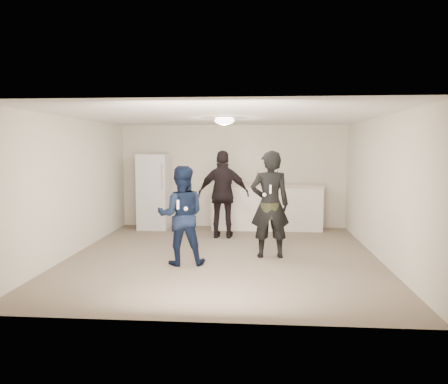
# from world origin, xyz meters

# --- Properties ---
(floor) EXTENTS (6.00, 6.00, 0.00)m
(floor) POSITION_xyz_m (0.00, 0.00, 0.00)
(floor) COLOR #6B5B4C
(floor) RESTS_ON ground
(ceiling) EXTENTS (6.00, 6.00, 0.00)m
(ceiling) POSITION_xyz_m (0.00, 0.00, 2.50)
(ceiling) COLOR silver
(ceiling) RESTS_ON wall_back
(wall_back) EXTENTS (6.00, 0.00, 6.00)m
(wall_back) POSITION_xyz_m (0.00, 3.00, 1.25)
(wall_back) COLOR beige
(wall_back) RESTS_ON floor
(wall_front) EXTENTS (6.00, 0.00, 6.00)m
(wall_front) POSITION_xyz_m (0.00, -3.00, 1.25)
(wall_front) COLOR beige
(wall_front) RESTS_ON floor
(wall_left) EXTENTS (0.00, 6.00, 6.00)m
(wall_left) POSITION_xyz_m (-2.75, 0.00, 1.25)
(wall_left) COLOR beige
(wall_left) RESTS_ON floor
(wall_right) EXTENTS (0.00, 6.00, 6.00)m
(wall_right) POSITION_xyz_m (2.75, 0.00, 1.25)
(wall_right) COLOR beige
(wall_right) RESTS_ON floor
(counter) EXTENTS (2.60, 0.56, 1.05)m
(counter) POSITION_xyz_m (0.83, 2.67, 0.53)
(counter) COLOR white
(counter) RESTS_ON floor
(counter_top) EXTENTS (2.68, 0.64, 0.04)m
(counter_top) POSITION_xyz_m (0.83, 2.67, 1.07)
(counter_top) COLOR beige
(counter_top) RESTS_ON counter
(fridge) EXTENTS (0.70, 0.70, 1.80)m
(fridge) POSITION_xyz_m (-1.89, 2.60, 0.90)
(fridge) COLOR silver
(fridge) RESTS_ON floor
(fridge_handle) EXTENTS (0.02, 0.02, 0.60)m
(fridge_handle) POSITION_xyz_m (-1.61, 2.23, 1.30)
(fridge_handle) COLOR silver
(fridge_handle) RESTS_ON fridge
(ceiling_dome) EXTENTS (0.36, 0.36, 0.16)m
(ceiling_dome) POSITION_xyz_m (0.00, 0.30, 2.45)
(ceiling_dome) COLOR white
(ceiling_dome) RESTS_ON ceiling
(shaker) EXTENTS (0.08, 0.08, 0.17)m
(shaker) POSITION_xyz_m (-0.24, 2.77, 1.18)
(shaker) COLOR silver
(shaker) RESTS_ON counter_top
(man) EXTENTS (0.89, 0.74, 1.66)m
(man) POSITION_xyz_m (-0.66, -0.57, 0.83)
(man) COLOR #0F1F40
(man) RESTS_ON floor
(woman) EXTENTS (0.74, 0.53, 1.91)m
(woman) POSITION_xyz_m (0.83, 0.01, 0.95)
(woman) COLOR black
(woman) RESTS_ON floor
(camo_shorts) EXTENTS (0.34, 0.34, 0.28)m
(camo_shorts) POSITION_xyz_m (0.83, 0.01, 0.85)
(camo_shorts) COLOR #373D1B
(camo_shorts) RESTS_ON woman
(spectator) EXTENTS (1.12, 0.49, 1.90)m
(spectator) POSITION_xyz_m (-0.12, 1.64, 0.95)
(spectator) COLOR black
(spectator) RESTS_ON floor
(remote_man) EXTENTS (0.04, 0.04, 0.15)m
(remote_man) POSITION_xyz_m (-0.66, -0.85, 1.05)
(remote_man) COLOR white
(remote_man) RESTS_ON man
(nunchuk_man) EXTENTS (0.07, 0.07, 0.07)m
(nunchuk_man) POSITION_xyz_m (-0.54, -0.82, 0.98)
(nunchuk_man) COLOR white
(nunchuk_man) RESTS_ON man
(remote_woman) EXTENTS (0.04, 0.04, 0.15)m
(remote_woman) POSITION_xyz_m (0.83, -0.24, 1.25)
(remote_woman) COLOR silver
(remote_woman) RESTS_ON woman
(nunchuk_woman) EXTENTS (0.07, 0.07, 0.07)m
(nunchuk_woman) POSITION_xyz_m (0.73, -0.21, 1.15)
(nunchuk_woman) COLOR silver
(nunchuk_woman) RESTS_ON woman
(bottle_cluster) EXTENTS (1.17, 0.21, 0.25)m
(bottle_cluster) POSITION_xyz_m (0.46, 2.59, 1.20)
(bottle_cluster) COLOR silver
(bottle_cluster) RESTS_ON counter_top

